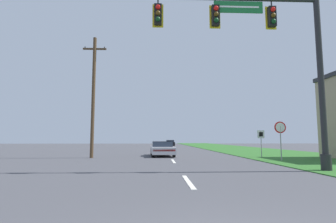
{
  "coord_description": "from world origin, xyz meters",
  "views": [
    {
      "loc": [
        -1.03,
        -2.79,
        1.4
      ],
      "look_at": [
        0.0,
        22.26,
        4.05
      ],
      "focal_mm": 28.0,
      "sensor_mm": 36.0,
      "label": 1
    }
  ],
  "objects_px": {
    "signal_mast": "(273,50)",
    "car_ahead": "(162,149)",
    "route_sign_post": "(261,137)",
    "stop_sign": "(280,132)",
    "utility_pole_near": "(93,94)",
    "far_car": "(170,143)"
  },
  "relations": [
    {
      "from": "route_sign_post",
      "to": "stop_sign",
      "type": "bearing_deg",
      "value": -88.94
    },
    {
      "from": "route_sign_post",
      "to": "utility_pole_near",
      "type": "relative_size",
      "value": 0.22
    },
    {
      "from": "signal_mast",
      "to": "utility_pole_near",
      "type": "relative_size",
      "value": 0.94
    },
    {
      "from": "car_ahead",
      "to": "stop_sign",
      "type": "xyz_separation_m",
      "value": [
        7.61,
        -5.21,
        1.26
      ]
    },
    {
      "from": "far_car",
      "to": "utility_pole_near",
      "type": "bearing_deg",
      "value": -102.06
    },
    {
      "from": "stop_sign",
      "to": "route_sign_post",
      "type": "relative_size",
      "value": 1.23
    },
    {
      "from": "signal_mast",
      "to": "car_ahead",
      "type": "xyz_separation_m",
      "value": [
        -4.85,
        10.62,
        -4.84
      ]
    },
    {
      "from": "far_car",
      "to": "utility_pole_near",
      "type": "height_order",
      "value": "utility_pole_near"
    },
    {
      "from": "signal_mast",
      "to": "route_sign_post",
      "type": "relative_size",
      "value": 4.29
    },
    {
      "from": "far_car",
      "to": "signal_mast",
      "type": "bearing_deg",
      "value": -86.75
    },
    {
      "from": "car_ahead",
      "to": "signal_mast",
      "type": "bearing_deg",
      "value": -65.47
    },
    {
      "from": "utility_pole_near",
      "to": "far_car",
      "type": "bearing_deg",
      "value": 77.94
    },
    {
      "from": "car_ahead",
      "to": "route_sign_post",
      "type": "height_order",
      "value": "route_sign_post"
    },
    {
      "from": "route_sign_post",
      "to": "utility_pole_near",
      "type": "xyz_separation_m",
      "value": [
        -12.87,
        0.13,
        3.28
      ]
    },
    {
      "from": "stop_sign",
      "to": "route_sign_post",
      "type": "xyz_separation_m",
      "value": [
        -0.06,
        3.09,
        -0.34
      ]
    },
    {
      "from": "stop_sign",
      "to": "utility_pole_near",
      "type": "height_order",
      "value": "utility_pole_near"
    },
    {
      "from": "signal_mast",
      "to": "far_car",
      "type": "height_order",
      "value": "signal_mast"
    },
    {
      "from": "signal_mast",
      "to": "route_sign_post",
      "type": "xyz_separation_m",
      "value": [
        2.71,
        8.5,
        -3.92
      ]
    },
    {
      "from": "far_car",
      "to": "route_sign_post",
      "type": "distance_m",
      "value": 36.29
    },
    {
      "from": "signal_mast",
      "to": "car_ahead",
      "type": "relative_size",
      "value": 1.84
    },
    {
      "from": "far_car",
      "to": "stop_sign",
      "type": "relative_size",
      "value": 1.71
    },
    {
      "from": "car_ahead",
      "to": "far_car",
      "type": "height_order",
      "value": "same"
    }
  ]
}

